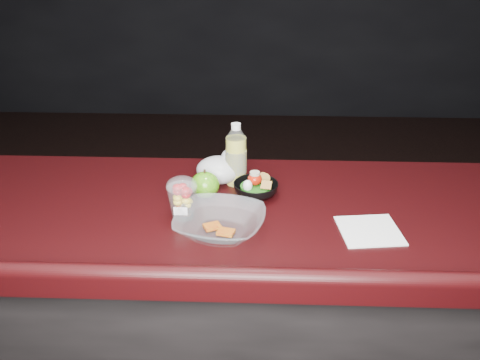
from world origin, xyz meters
The scene contains 8 objects.
counter centered at (0.00, 0.30, 0.51)m, with size 4.06×0.71×1.02m.
lemonade_bottle centered at (0.04, 0.47, 1.10)m, with size 0.07×0.07×0.20m.
fruit_cup centered at (-0.10, 0.25, 1.08)m, with size 0.09×0.09×0.12m.
green_apple centered at (-0.05, 0.37, 1.06)m, with size 0.09×0.09×0.09m.
plastic_bag centered at (-0.01, 0.48, 1.07)m, with size 0.15×0.12×0.11m.
snack_bowl centered at (0.10, 0.39, 1.05)m, with size 0.16×0.16×0.07m.
takeout_bowl centered at (0.01, 0.17, 1.05)m, with size 0.28×0.28×0.06m.
paper_napkin centered at (0.41, 0.19, 1.02)m, with size 0.16×0.16×0.00m, color white.
Camera 1 is at (0.11, -1.06, 1.79)m, focal length 40.00 mm.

